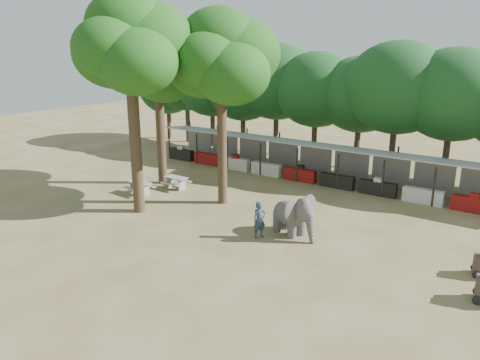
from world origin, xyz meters
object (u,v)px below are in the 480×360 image
Objects in this scene: elephant at (294,215)px; yard_tree_center at (130,46)px; picnic_table_near at (140,186)px; handler at (259,220)px; yard_tree_left at (158,62)px; picnic_table_far at (176,181)px; yard_tree_back at (221,58)px.

yard_tree_center is at bearing -150.64° from elephant.
picnic_table_near is (-2.30, 2.12, -8.68)m from yard_tree_center.
yard_tree_center is 11.45m from handler.
yard_tree_center reaches higher than handler.
yard_tree_center is (3.00, -5.00, 1.01)m from yard_tree_left.
picnic_table_far is (1.12, 2.21, -0.01)m from picnic_table_near.
picnic_table_far is at bearing 96.60° from handler.
elephant is at bearing -14.58° from handler.
elephant reaches higher than handler.
yard_tree_back is 7.08× the size of picnic_table_far.
handler is at bearing -4.30° from picnic_table_near.
yard_tree_back is at bearing 53.14° from yard_tree_center.
yard_tree_left reaches higher than picnic_table_far.
yard_tree_left is 5.92m from yard_tree_center.
yard_tree_left is 6.40× the size of picnic_table_near.
elephant is (6.12, -2.16, -7.47)m from yard_tree_back.
picnic_table_near is at bearing -76.31° from yard_tree_left.
picnic_table_far is (-10.29, 2.49, -0.55)m from elephant.
yard_tree_back is 9.05m from picnic_table_far.
picnic_table_near reaches higher than picnic_table_far.
yard_tree_back is 6.60× the size of picnic_table_near.
elephant is 1.78m from handler.
yard_tree_back reaches higher than elephant.
picnic_table_near is at bearing -160.45° from yard_tree_back.
picnic_table_far is (-9.07, 3.77, -0.41)m from handler.
elephant is at bearing 11.42° from yard_tree_center.
elephant is at bearing -13.30° from picnic_table_far.
yard_tree_left reaches higher than elephant.
yard_tree_center is at bearing -59.04° from yard_tree_left.
yard_tree_center reaches higher than yard_tree_back.
picnic_table_far is at bearing 105.18° from yard_tree_center.
yard_tree_back reaches higher than yard_tree_left.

